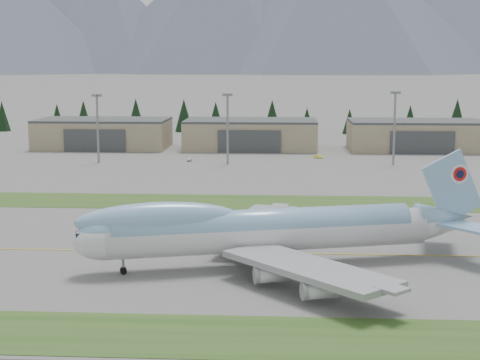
# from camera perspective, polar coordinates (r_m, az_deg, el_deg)

# --- Properties ---
(ground) EXTENTS (7000.00, 7000.00, 0.00)m
(ground) POSITION_cam_1_polar(r_m,az_deg,el_deg) (123.36, 4.76, -5.72)
(ground) COLOR #5F5F5D
(ground) RESTS_ON ground
(grass_strip_near) EXTENTS (400.00, 14.00, 0.08)m
(grass_strip_near) POSITION_cam_1_polar(r_m,az_deg,el_deg) (87.19, 5.35, -12.12)
(grass_strip_near) COLOR #2B4F1C
(grass_strip_near) RESTS_ON ground
(grass_strip_far) EXTENTS (400.00, 18.00, 0.08)m
(grass_strip_far) POSITION_cam_1_polar(r_m,az_deg,el_deg) (167.25, 4.40, -1.77)
(grass_strip_far) COLOR #2B4F1C
(grass_strip_far) RESTS_ON ground
(taxiway_line_main) EXTENTS (400.00, 0.40, 0.02)m
(taxiway_line_main) POSITION_cam_1_polar(r_m,az_deg,el_deg) (123.36, 4.76, -5.72)
(taxiway_line_main) COLOR gold
(taxiway_line_main) RESTS_ON ground
(boeing_747_freighter) EXTENTS (67.02, 55.83, 17.64)m
(boeing_747_freighter) POSITION_cam_1_polar(r_m,az_deg,el_deg) (114.68, 1.94, -3.84)
(boeing_747_freighter) COLOR silver
(boeing_747_freighter) RESTS_ON ground
(hangar_left) EXTENTS (48.00, 26.60, 10.80)m
(hangar_left) POSITION_cam_1_polar(r_m,az_deg,el_deg) (278.52, -10.55, 3.58)
(hangar_left) COLOR gray
(hangar_left) RESTS_ON ground
(hangar_center) EXTENTS (48.00, 26.60, 10.80)m
(hangar_center) POSITION_cam_1_polar(r_m,az_deg,el_deg) (270.64, 0.85, 3.58)
(hangar_center) COLOR gray
(hangar_center) RESTS_ON ground
(hangar_right) EXTENTS (48.00, 26.60, 10.80)m
(hangar_right) POSITION_cam_1_polar(r_m,az_deg,el_deg) (274.64, 13.48, 3.41)
(hangar_right) COLOR gray
(hangar_right) RESTS_ON ground
(floodlight_masts) EXTENTS (202.73, 8.60, 22.68)m
(floodlight_masts) POSITION_cam_1_polar(r_m,az_deg,el_deg) (230.33, 1.63, 5.09)
(floodlight_masts) COLOR gray
(floodlight_masts) RESTS_ON ground
(service_vehicle_a) EXTENTS (1.68, 3.74, 1.25)m
(service_vehicle_a) POSITION_cam_1_polar(r_m,az_deg,el_deg) (237.67, -3.95, 1.47)
(service_vehicle_a) COLOR silver
(service_vehicle_a) RESTS_ON ground
(service_vehicle_b) EXTENTS (3.37, 2.78, 1.08)m
(service_vehicle_b) POSITION_cam_1_polar(r_m,az_deg,el_deg) (245.56, 6.09, 1.69)
(service_vehicle_b) COLOR yellow
(service_vehicle_b) RESTS_ON ground
(conifer_belt) EXTENTS (273.67, 15.41, 15.75)m
(conifer_belt) POSITION_cam_1_polar(r_m,az_deg,el_deg) (332.62, 4.03, 4.89)
(conifer_belt) COLOR black
(conifer_belt) RESTS_ON ground
(mountain_ridge_rear) EXTENTS (4478.39, 1058.55, 529.27)m
(mountain_ridge_rear) POSITION_cam_1_polar(r_m,az_deg,el_deg) (3037.39, 8.24, 13.22)
(mountain_ridge_rear) COLOR #505B6A
(mountain_ridge_rear) RESTS_ON ground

